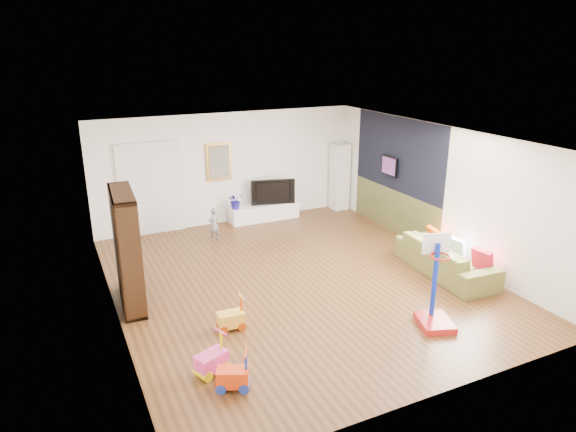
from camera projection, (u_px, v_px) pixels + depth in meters
name	position (u px, v px, depth m)	size (l,w,h in m)	color
floor	(297.00, 280.00, 9.67)	(6.50, 7.50, 0.00)	brown
ceiling	(298.00, 137.00, 8.81)	(6.50, 7.50, 0.00)	white
wall_back	(229.00, 169.00, 12.45)	(6.50, 0.00, 2.70)	white
wall_front	(440.00, 301.00, 6.03)	(6.50, 0.00, 2.70)	silver
wall_left	(109.00, 240.00, 7.91)	(0.00, 7.50, 2.70)	white
wall_right	(438.00, 191.00, 10.57)	(0.00, 7.50, 2.70)	silver
navy_accent	(398.00, 154.00, 11.60)	(0.01, 3.20, 1.70)	black
olive_wainscot	(394.00, 211.00, 12.03)	(0.01, 3.20, 1.00)	brown
doorway	(151.00, 190.00, 11.73)	(1.45, 0.06, 2.10)	white
painting_back	(219.00, 162.00, 12.25)	(0.62, 0.06, 0.92)	gold
artwork_right	(389.00, 166.00, 11.84)	(0.04, 0.56, 0.46)	#7F3F8C
media_console	(264.00, 212.00, 12.91)	(1.76, 0.44, 0.41)	white
tall_cabinet	(339.00, 177.00, 13.60)	(0.41, 0.41, 1.75)	white
bookshelf	(127.00, 250.00, 8.49)	(0.35, 1.36, 1.98)	black
sofa	(446.00, 258.00, 9.83)	(2.20, 0.86, 0.64)	olive
basketball_hoop	(439.00, 283.00, 7.86)	(0.51, 0.62, 1.48)	#B31817
ride_on_yellow	(231.00, 314.00, 7.91)	(0.41, 0.25, 0.54)	yellow
ride_on_orange	(232.00, 371.00, 6.53)	(0.41, 0.25, 0.54)	#F1390E
ride_on_pink	(211.00, 355.00, 6.85)	(0.43, 0.26, 0.57)	#ED3B8C
child	(214.00, 224.00, 11.48)	(0.28, 0.19, 0.78)	slate
tv	(272.00, 191.00, 12.84)	(1.10, 0.15, 0.63)	black
vase_plant	(236.00, 200.00, 12.44)	(0.37, 0.32, 0.41)	#1E1896
pillow_left	(482.00, 260.00, 9.30)	(0.10, 0.40, 0.40)	#AF152D
pillow_center	(456.00, 247.00, 9.88)	(0.10, 0.37, 0.37)	white
pillow_right	(434.00, 236.00, 10.44)	(0.10, 0.37, 0.37)	#BB3906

